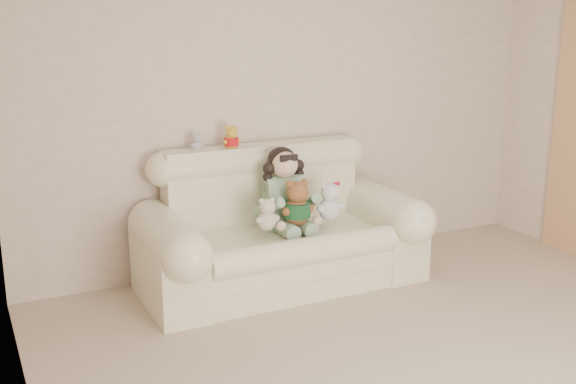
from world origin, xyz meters
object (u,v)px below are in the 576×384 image
at_px(brown_teddy, 297,198).
at_px(white_cat, 329,197).
at_px(seated_child, 284,188).
at_px(cream_teddy, 267,211).
at_px(sofa, 282,220).

xyz_separation_m(brown_teddy, white_cat, (0.27, 0.00, -0.03)).
distance_m(seated_child, cream_teddy, 0.34).
xyz_separation_m(sofa, cream_teddy, (-0.19, -0.14, 0.13)).
relative_size(white_cat, cream_teddy, 1.24).
height_order(brown_teddy, white_cat, brown_teddy).
height_order(sofa, brown_teddy, sofa).
relative_size(seated_child, cream_teddy, 2.24).
bearing_deg(brown_teddy, white_cat, 19.73).
xyz_separation_m(seated_child, cream_teddy, (-0.24, -0.22, -0.09)).
bearing_deg(white_cat, brown_teddy, 156.79).
relative_size(brown_teddy, cream_teddy, 1.42).
height_order(seated_child, white_cat, seated_child).
bearing_deg(sofa, seated_child, 54.57).
xyz_separation_m(sofa, seated_child, (0.06, 0.08, 0.22)).
bearing_deg(cream_teddy, brown_teddy, -1.29).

